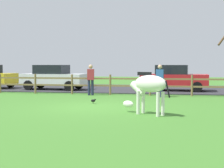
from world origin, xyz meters
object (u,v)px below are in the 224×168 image
Objects in this scene: parked_car_red at (174,78)px; parked_car_white at (53,77)px; zebra at (148,87)px; crow_on_grass at (93,101)px; visitor_right_of_tree at (91,78)px; visitor_left_of_tree at (160,79)px.

parked_car_red is 1.00× the size of parked_car_white.
zebra is 0.42× the size of parked_car_white.
crow_on_grass is 3.80m from visitor_right_of_tree.
visitor_right_of_tree is at bearing 174.73° from visitor_left_of_tree.
visitor_left_of_tree is (2.66, 3.24, 0.78)m from crow_on_grass.
visitor_right_of_tree is at bearing 119.55° from zebra.
visitor_right_of_tree is (-4.37, -3.32, 0.06)m from parked_car_red.
visitor_right_of_tree is (-1.01, 3.58, 0.78)m from crow_on_grass.
zebra is at bearing -53.53° from parked_car_white.
visitor_left_of_tree is (-0.70, -3.66, 0.06)m from parked_car_red.
visitor_left_of_tree is 3.69m from visitor_right_of_tree.
parked_car_red is 5.49m from visitor_right_of_tree.
crow_on_grass is 0.13× the size of visitor_right_of_tree.
parked_car_red is 2.50× the size of visitor_right_of_tree.
crow_on_grass is (-2.51, 2.64, -0.80)m from zebra.
parked_car_red is at bearing 84.90° from zebra.
zebra is at bearing -46.38° from crow_on_grass.
parked_car_red is at bearing 37.23° from visitor_right_of_tree.
parked_car_white is (-7.52, -0.52, 0.00)m from parked_car_red.
visitor_left_of_tree reaches higher than parked_car_white.
crow_on_grass is at bearing 133.62° from zebra.
parked_car_white is at bearing -176.05° from parked_car_red.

